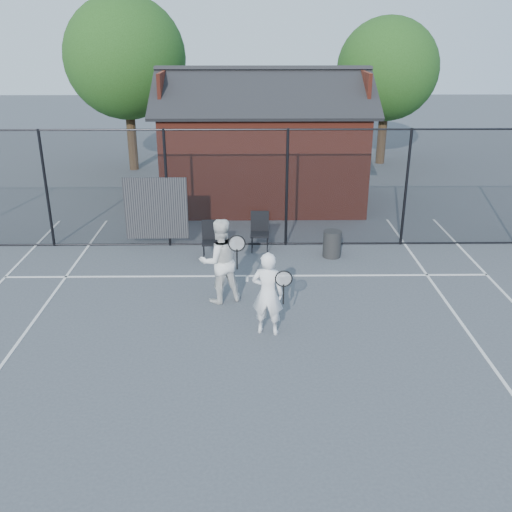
{
  "coord_description": "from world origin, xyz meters",
  "views": [
    {
      "loc": [
        0.05,
        -8.85,
        5.28
      ],
      "look_at": [
        0.18,
        1.5,
        1.1
      ],
      "focal_mm": 40.0,
      "sensor_mm": 36.0,
      "label": 1
    }
  ],
  "objects_px": {
    "chair_right": "(260,233)",
    "clubhouse": "(263,152)",
    "waste_bin": "(332,244)",
    "player_back": "(220,261)",
    "player_front": "(268,293)",
    "chair_left": "(211,241)"
  },
  "relations": [
    {
      "from": "player_back",
      "to": "chair_left",
      "type": "relative_size",
      "value": 1.96
    },
    {
      "from": "clubhouse",
      "to": "waste_bin",
      "type": "distance_m",
      "value": 5.24
    },
    {
      "from": "player_back",
      "to": "waste_bin",
      "type": "bearing_deg",
      "value": 42.31
    },
    {
      "from": "player_back",
      "to": "chair_left",
      "type": "height_order",
      "value": "player_back"
    },
    {
      "from": "chair_right",
      "to": "waste_bin",
      "type": "bearing_deg",
      "value": -11.87
    },
    {
      "from": "chair_left",
      "to": "chair_right",
      "type": "relative_size",
      "value": 0.94
    },
    {
      "from": "clubhouse",
      "to": "player_front",
      "type": "bearing_deg",
      "value": -90.79
    },
    {
      "from": "chair_right",
      "to": "waste_bin",
      "type": "height_order",
      "value": "chair_right"
    },
    {
      "from": "chair_left",
      "to": "chair_right",
      "type": "xyz_separation_m",
      "value": [
        1.19,
        0.5,
        0.03
      ]
    },
    {
      "from": "waste_bin",
      "to": "clubhouse",
      "type": "bearing_deg",
      "value": 108.17
    },
    {
      "from": "player_back",
      "to": "chair_left",
      "type": "bearing_deg",
      "value": 98.22
    },
    {
      "from": "clubhouse",
      "to": "player_back",
      "type": "relative_size",
      "value": 3.68
    },
    {
      "from": "chair_right",
      "to": "clubhouse",
      "type": "bearing_deg",
      "value": 89.43
    },
    {
      "from": "clubhouse",
      "to": "chair_right",
      "type": "xyz_separation_m",
      "value": [
        -0.18,
        -4.4,
        -1.13
      ]
    },
    {
      "from": "player_front",
      "to": "player_back",
      "type": "height_order",
      "value": "player_back"
    },
    {
      "from": "clubhouse",
      "to": "chair_left",
      "type": "distance_m",
      "value": 5.22
    },
    {
      "from": "chair_left",
      "to": "chair_right",
      "type": "distance_m",
      "value": 1.29
    },
    {
      "from": "player_back",
      "to": "player_front",
      "type": "bearing_deg",
      "value": -55.75
    },
    {
      "from": "waste_bin",
      "to": "player_back",
      "type": "bearing_deg",
      "value": -137.69
    },
    {
      "from": "player_front",
      "to": "waste_bin",
      "type": "xyz_separation_m",
      "value": [
        1.7,
        3.74,
        -0.47
      ]
    },
    {
      "from": "chair_right",
      "to": "waste_bin",
      "type": "distance_m",
      "value": 1.83
    },
    {
      "from": "clubhouse",
      "to": "chair_right",
      "type": "distance_m",
      "value": 4.55
    }
  ]
}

